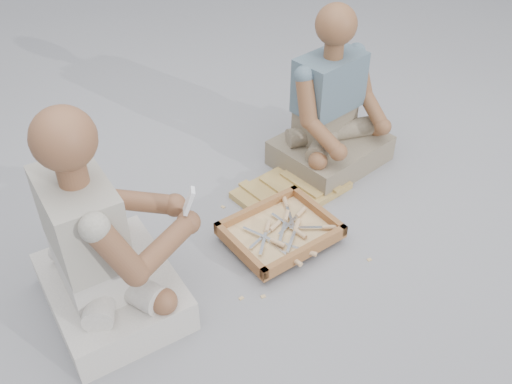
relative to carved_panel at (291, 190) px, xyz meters
name	(u,v)px	position (x,y,z in m)	size (l,w,h in m)	color
ground	(300,268)	(-0.19, -0.49, -0.02)	(60.00, 60.00, 0.00)	gray
carved_panel	(291,190)	(0.00, 0.00, 0.00)	(0.53, 0.36, 0.04)	olive
tool_tray	(280,232)	(-0.20, -0.30, 0.04)	(0.55, 0.48, 0.06)	brown
chisel_0	(286,204)	(-0.10, -0.15, 0.06)	(0.07, 0.22, 0.02)	white
chisel_1	(274,241)	(-0.26, -0.36, 0.06)	(0.14, 0.19, 0.02)	white
chisel_2	(267,230)	(-0.26, -0.28, 0.06)	(0.14, 0.19, 0.02)	white
chisel_3	(272,228)	(-0.23, -0.28, 0.05)	(0.20, 0.13, 0.02)	white
chisel_4	(292,258)	(-0.23, -0.48, 0.04)	(0.09, 0.21, 0.02)	white
chisel_5	(286,219)	(-0.15, -0.25, 0.05)	(0.14, 0.19, 0.02)	white
chisel_6	(296,228)	(-0.13, -0.32, 0.06)	(0.15, 0.18, 0.02)	white
chisel_7	(298,215)	(-0.08, -0.24, 0.05)	(0.19, 0.13, 0.02)	white
chisel_8	(297,231)	(-0.14, -0.34, 0.05)	(0.09, 0.21, 0.02)	white
chisel_9	(304,251)	(-0.15, -0.46, 0.04)	(0.16, 0.18, 0.02)	white
chisel_10	(325,227)	(-0.01, -0.37, 0.06)	(0.21, 0.10, 0.02)	white
wood_chip_0	(308,205)	(0.03, -0.13, -0.02)	(0.02, 0.01, 0.00)	#DDBF82
wood_chip_1	(273,202)	(-0.12, -0.03, -0.02)	(0.02, 0.01, 0.00)	#DDBF82
wood_chip_2	(263,296)	(-0.40, -0.58, -0.02)	(0.02, 0.01, 0.00)	#DDBF82
wood_chip_3	(241,298)	(-0.49, -0.56, -0.02)	(0.02, 0.01, 0.00)	#DDBF82
wood_chip_4	(300,186)	(0.07, 0.03, -0.02)	(0.02, 0.01, 0.00)	#DDBF82
wood_chip_5	(289,224)	(-0.11, -0.21, -0.02)	(0.02, 0.01, 0.00)	#DDBF82
wood_chip_6	(300,240)	(-0.11, -0.33, -0.02)	(0.02, 0.01, 0.00)	#DDBF82
wood_chip_7	(297,179)	(0.08, 0.09, -0.02)	(0.02, 0.01, 0.00)	#DDBF82
wood_chip_8	(289,191)	(-0.01, 0.01, -0.02)	(0.02, 0.01, 0.00)	#DDBF82
wood_chip_9	(272,246)	(-0.25, -0.32, -0.02)	(0.02, 0.01, 0.00)	#DDBF82
wood_chip_10	(312,242)	(-0.07, -0.37, -0.02)	(0.02, 0.01, 0.00)	#DDBF82
wood_chip_11	(253,229)	(-0.29, -0.18, -0.02)	(0.02, 0.01, 0.00)	#DDBF82
wood_chip_12	(369,260)	(0.12, -0.57, -0.02)	(0.02, 0.01, 0.00)	#DDBF82
wood_chip_13	(247,242)	(-0.35, -0.25, -0.02)	(0.02, 0.01, 0.00)	#DDBF82
wood_chip_14	(275,227)	(-0.18, -0.21, -0.02)	(0.02, 0.01, 0.00)	#DDBF82
wood_chip_15	(223,207)	(-0.36, 0.03, -0.02)	(0.02, 0.01, 0.00)	#DDBF82
craftsman	(102,249)	(-0.99, -0.38, 0.30)	(0.67, 0.67, 0.93)	beige
companion	(332,115)	(0.31, 0.18, 0.27)	(0.67, 0.60, 0.87)	#7E725B
mobile_phone	(189,201)	(-0.63, -0.39, 0.43)	(0.06, 0.06, 0.11)	white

